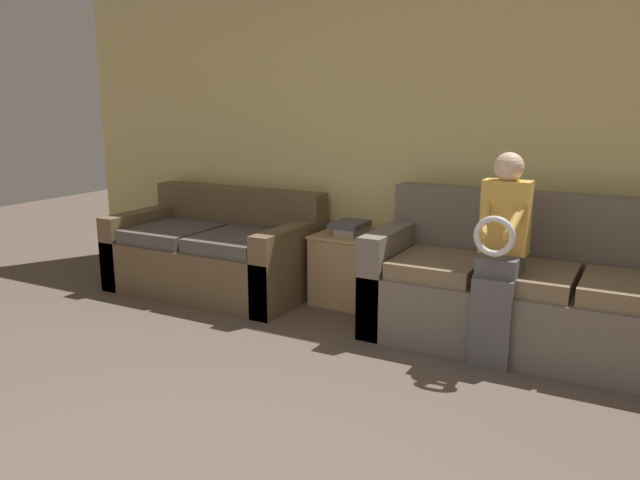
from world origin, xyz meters
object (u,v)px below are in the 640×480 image
object	(u,v)px
side_shelf	(350,267)
book_stack	(351,227)
couch_side	(217,254)
couch_main	(531,294)
child_left_seated	(501,249)

from	to	relation	value
side_shelf	book_stack	xyz separation A→B (m)	(-0.00, 0.01, 0.31)
couch_side	side_shelf	distance (m)	1.14
couch_side	side_shelf	xyz separation A→B (m)	(1.12, 0.22, -0.02)
couch_side	book_stack	size ratio (longest dim) A/B	5.37
couch_side	book_stack	distance (m)	1.17
couch_main	book_stack	xyz separation A→B (m)	(-1.39, 0.23, 0.25)
couch_side	book_stack	bearing A→B (deg)	11.69
couch_main	child_left_seated	xyz separation A→B (m)	(-0.14, -0.35, 0.35)
child_left_seated	side_shelf	world-z (taller)	child_left_seated
child_left_seated	side_shelf	bearing A→B (deg)	155.53
child_left_seated	book_stack	distance (m)	1.38
child_left_seated	couch_main	bearing A→B (deg)	68.51
child_left_seated	book_stack	xyz separation A→B (m)	(-1.25, 0.58, -0.10)
couch_main	couch_side	xyz separation A→B (m)	(-2.50, 0.00, -0.04)
couch_main	side_shelf	bearing A→B (deg)	170.95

